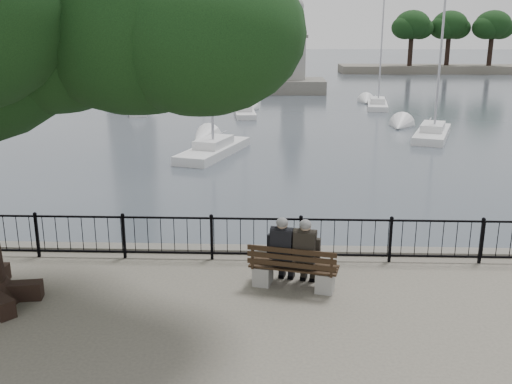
{
  "coord_description": "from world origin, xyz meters",
  "views": [
    {
      "loc": [
        0.46,
        -9.53,
        4.99
      ],
      "look_at": [
        0.0,
        2.5,
        1.6
      ],
      "focal_mm": 40.0,
      "sensor_mm": 36.0,
      "label": 1
    }
  ],
  "objects_px": {
    "person_left": "(283,253)",
    "lion_monument": "(293,68)",
    "bench": "(293,273)",
    "person_right": "(306,255)"
  },
  "relations": [
    {
      "from": "person_left",
      "to": "lion_monument",
      "type": "height_order",
      "value": "lion_monument"
    },
    {
      "from": "lion_monument",
      "to": "bench",
      "type": "bearing_deg",
      "value": -91.4
    },
    {
      "from": "bench",
      "to": "lion_monument",
      "type": "xyz_separation_m",
      "value": [
        1.2,
        48.86,
        1.06
      ]
    },
    {
      "from": "bench",
      "to": "lion_monument",
      "type": "distance_m",
      "value": 48.89
    },
    {
      "from": "person_right",
      "to": "lion_monument",
      "type": "relative_size",
      "value": 0.16
    },
    {
      "from": "bench",
      "to": "person_left",
      "type": "relative_size",
      "value": 1.24
    },
    {
      "from": "lion_monument",
      "to": "person_left",
      "type": "bearing_deg",
      "value": -91.65
    },
    {
      "from": "person_right",
      "to": "lion_monument",
      "type": "xyz_separation_m",
      "value": [
        0.95,
        48.82,
        0.71
      ]
    },
    {
      "from": "person_left",
      "to": "lion_monument",
      "type": "bearing_deg",
      "value": 88.35
    },
    {
      "from": "bench",
      "to": "person_right",
      "type": "xyz_separation_m",
      "value": [
        0.25,
        0.05,
        0.36
      ]
    }
  ]
}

